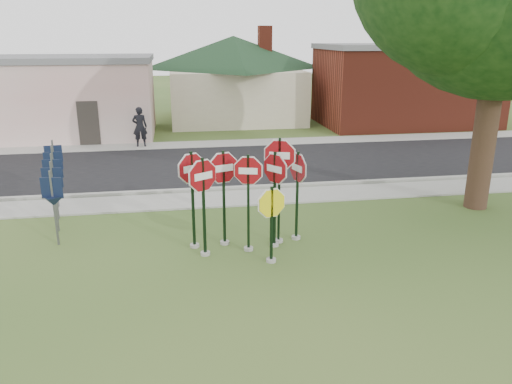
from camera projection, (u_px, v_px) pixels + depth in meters
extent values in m
plane|color=#304F1D|center=(263.00, 273.00, 11.48)|extent=(120.00, 120.00, 0.00)
cube|color=gray|center=(234.00, 198.00, 16.65)|extent=(60.00, 1.60, 0.06)
cube|color=black|center=(221.00, 165.00, 20.89)|extent=(60.00, 7.00, 0.04)
cube|color=gray|center=(213.00, 144.00, 24.93)|extent=(60.00, 1.60, 0.06)
cube|color=gray|center=(231.00, 189.00, 17.58)|extent=(60.00, 0.20, 0.14)
cylinder|color=gray|center=(249.00, 249.00, 12.71)|extent=(0.24, 0.24, 0.08)
cube|color=black|center=(248.00, 204.00, 12.35)|extent=(0.07, 0.06, 2.50)
cylinder|color=white|center=(248.00, 171.00, 12.09)|extent=(0.97, 0.27, 1.00)
cylinder|color=maroon|center=(248.00, 171.00, 12.09)|extent=(0.90, 0.25, 0.92)
cube|color=white|center=(248.00, 171.00, 12.09)|extent=(0.45, 0.13, 0.16)
cylinder|color=gray|center=(271.00, 260.00, 12.06)|extent=(0.24, 0.24, 0.08)
cube|color=black|center=(271.00, 225.00, 11.79)|extent=(0.07, 0.07, 1.90)
cylinder|color=white|center=(272.00, 203.00, 11.62)|extent=(0.95, 0.31, 0.99)
cylinder|color=yellow|center=(272.00, 203.00, 11.62)|extent=(0.89, 0.29, 0.92)
cylinder|color=gray|center=(205.00, 253.00, 12.43)|extent=(0.24, 0.24, 0.08)
cube|color=black|center=(204.00, 208.00, 12.07)|extent=(0.08, 0.07, 2.49)
cylinder|color=white|center=(203.00, 176.00, 11.83)|extent=(0.94, 0.60, 1.10)
cylinder|color=maroon|center=(203.00, 176.00, 11.83)|extent=(0.88, 0.56, 1.02)
cube|color=white|center=(203.00, 176.00, 11.83)|extent=(0.44, 0.28, 0.18)
cylinder|color=gray|center=(274.00, 244.00, 12.97)|extent=(0.24, 0.24, 0.08)
cube|color=black|center=(275.00, 200.00, 12.61)|extent=(0.08, 0.08, 2.50)
cylinder|color=white|center=(275.00, 169.00, 12.36)|extent=(0.64, 0.87, 1.07)
cylinder|color=maroon|center=(275.00, 169.00, 12.36)|extent=(0.59, 0.81, 0.99)
cube|color=white|center=(275.00, 169.00, 12.36)|extent=(0.30, 0.40, 0.17)
cylinder|color=gray|center=(278.00, 241.00, 13.21)|extent=(0.24, 0.24, 0.08)
cube|color=black|center=(279.00, 192.00, 12.80)|extent=(0.07, 0.07, 2.80)
cylinder|color=white|center=(280.00, 155.00, 12.51)|extent=(1.07, 0.36, 1.12)
cylinder|color=maroon|center=(280.00, 155.00, 12.51)|extent=(0.99, 0.34, 1.04)
cube|color=white|center=(280.00, 155.00, 12.51)|extent=(0.49, 0.17, 0.18)
cylinder|color=gray|center=(225.00, 242.00, 13.09)|extent=(0.24, 0.24, 0.08)
cube|color=black|center=(224.00, 199.00, 12.72)|extent=(0.07, 0.07, 2.51)
cylinder|color=white|center=(223.00, 168.00, 12.48)|extent=(1.06, 0.37, 1.11)
cylinder|color=maroon|center=(223.00, 168.00, 12.48)|extent=(0.98, 0.35, 1.03)
cube|color=white|center=(223.00, 168.00, 12.48)|extent=(0.49, 0.18, 0.18)
cylinder|color=gray|center=(296.00, 237.00, 13.42)|extent=(0.24, 0.24, 0.08)
cube|color=black|center=(297.00, 196.00, 13.07)|extent=(0.07, 0.07, 2.41)
cylinder|color=white|center=(298.00, 168.00, 12.84)|extent=(0.33, 1.03, 1.07)
cylinder|color=maroon|center=(298.00, 168.00, 12.84)|extent=(0.31, 0.95, 0.99)
cube|color=white|center=(298.00, 168.00, 12.84)|extent=(0.15, 0.47, 0.17)
cylinder|color=gray|center=(195.00, 245.00, 12.90)|extent=(0.24, 0.24, 0.08)
cube|color=black|center=(193.00, 201.00, 12.53)|extent=(0.08, 0.07, 2.53)
cylinder|color=white|center=(192.00, 168.00, 12.28)|extent=(0.92, 0.56, 1.06)
cylinder|color=maroon|center=(192.00, 168.00, 12.28)|extent=(0.85, 0.53, 0.98)
cube|color=white|center=(192.00, 168.00, 12.28)|extent=(0.42, 0.26, 0.17)
cube|color=#59595E|center=(54.00, 208.00, 12.76)|extent=(0.05, 0.05, 2.00)
cube|color=black|center=(52.00, 188.00, 12.60)|extent=(0.55, 0.13, 0.55)
cone|color=black|center=(53.00, 201.00, 12.70)|extent=(0.65, 0.65, 0.25)
cube|color=#59595E|center=(55.00, 197.00, 13.67)|extent=(0.05, 0.05, 2.00)
cube|color=black|center=(52.00, 178.00, 13.51)|extent=(0.55, 0.09, 0.55)
cone|color=black|center=(54.00, 190.00, 13.61)|extent=(0.62, 0.62, 0.25)
cube|color=#59595E|center=(55.00, 187.00, 14.58)|extent=(0.05, 0.05, 2.00)
cube|color=black|center=(53.00, 169.00, 14.42)|extent=(0.55, 0.05, 0.55)
cone|color=black|center=(54.00, 180.00, 14.52)|extent=(0.58, 0.58, 0.25)
cube|color=#59595E|center=(55.00, 178.00, 15.49)|extent=(0.05, 0.05, 2.00)
cube|color=black|center=(53.00, 161.00, 15.33)|extent=(0.55, 0.05, 0.55)
cone|color=black|center=(54.00, 172.00, 15.43)|extent=(0.58, 0.58, 0.25)
cube|color=#59595E|center=(55.00, 170.00, 16.40)|extent=(0.05, 0.05, 2.00)
cube|color=black|center=(53.00, 154.00, 16.24)|extent=(0.55, 0.09, 0.55)
cone|color=black|center=(55.00, 164.00, 16.34)|extent=(0.62, 0.62, 0.25)
cube|color=silver|center=(37.00, 99.00, 26.43)|extent=(12.00, 6.00, 4.00)
cube|color=slate|center=(32.00, 59.00, 25.82)|extent=(12.20, 6.20, 0.30)
cube|color=#332D28|center=(89.00, 124.00, 24.36)|extent=(1.00, 0.10, 2.20)
cube|color=beige|center=(234.00, 94.00, 32.01)|extent=(8.00, 8.00, 3.20)
pyramid|color=black|center=(233.00, 36.00, 30.93)|extent=(11.60, 11.60, 2.00)
cube|color=maroon|center=(265.00, 39.00, 31.30)|extent=(0.80, 0.80, 1.60)
cube|color=maroon|center=(405.00, 87.00, 30.07)|extent=(10.00, 6.00, 4.50)
cube|color=slate|center=(409.00, 46.00, 29.36)|extent=(10.20, 6.20, 0.30)
cube|color=white|center=(395.00, 86.00, 26.88)|extent=(2.00, 0.08, 0.90)
cylinder|color=#322116|center=(487.00, 117.00, 15.07)|extent=(0.70, 0.70, 5.72)
cylinder|color=#322116|center=(483.00, 79.00, 38.74)|extent=(0.50, 0.50, 4.00)
sphere|color=black|center=(490.00, 30.00, 37.66)|extent=(5.60, 5.60, 5.60)
imported|color=black|center=(140.00, 127.00, 24.04)|extent=(0.70, 0.47, 1.92)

